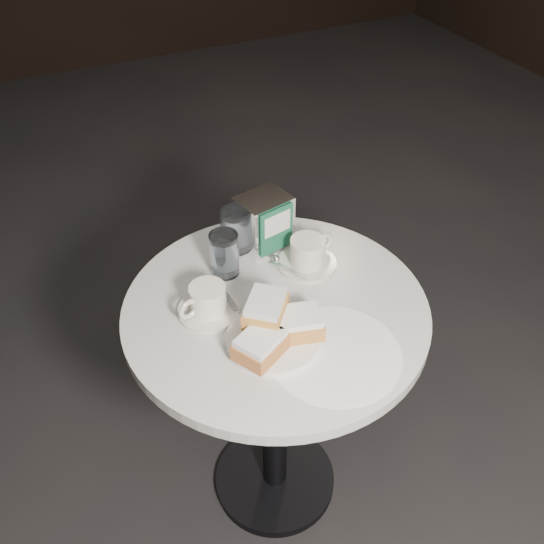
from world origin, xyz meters
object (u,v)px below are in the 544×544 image
(water_glass_left, at_px, (224,255))
(napkin_dispenser, at_px, (264,222))
(cafe_table, at_px, (275,363))
(coffee_cup_left, at_px, (208,302))
(beignet_plate, at_px, (274,330))
(coffee_cup_right, at_px, (308,254))
(water_glass_right, at_px, (235,231))

(water_glass_left, relative_size, napkin_dispenser, 0.78)
(napkin_dispenser, bearing_deg, cafe_table, -120.52)
(cafe_table, relative_size, coffee_cup_left, 4.24)
(beignet_plate, bearing_deg, water_glass_left, 91.89)
(cafe_table, height_order, napkin_dispenser, napkin_dispenser)
(coffee_cup_right, xyz_separation_m, water_glass_left, (-0.19, 0.06, 0.02))
(napkin_dispenser, bearing_deg, coffee_cup_right, -74.15)
(cafe_table, relative_size, water_glass_right, 6.55)
(water_glass_right, bearing_deg, napkin_dispenser, -13.89)
(cafe_table, height_order, beignet_plate, beignet_plate)
(coffee_cup_left, bearing_deg, napkin_dispenser, 21.24)
(cafe_table, relative_size, coffee_cup_right, 4.22)
(water_glass_right, height_order, napkin_dispenser, napkin_dispenser)
(coffee_cup_left, xyz_separation_m, napkin_dispenser, (0.22, 0.17, 0.04))
(cafe_table, distance_m, napkin_dispenser, 0.35)
(coffee_cup_right, height_order, water_glass_right, water_glass_right)
(water_glass_right, relative_size, napkin_dispenser, 0.80)
(water_glass_left, height_order, water_glass_right, water_glass_right)
(coffee_cup_left, xyz_separation_m, coffee_cup_right, (0.28, 0.05, 0.00))
(cafe_table, xyz_separation_m, water_glass_left, (-0.06, 0.16, 0.25))
(beignet_plate, height_order, coffee_cup_right, beignet_plate)
(beignet_plate, bearing_deg, water_glass_right, 81.57)
(coffee_cup_left, relative_size, napkin_dispenser, 1.23)
(beignet_plate, bearing_deg, coffee_cup_right, 47.32)
(coffee_cup_right, distance_m, water_glass_left, 0.20)
(coffee_cup_right, relative_size, napkin_dispenser, 1.23)
(cafe_table, bearing_deg, water_glass_left, 110.68)
(coffee_cup_left, bearing_deg, coffee_cup_right, -6.04)
(coffee_cup_left, height_order, water_glass_left, water_glass_left)
(cafe_table, xyz_separation_m, coffee_cup_left, (-0.15, 0.05, 0.23))
(water_glass_left, distance_m, water_glass_right, 0.09)
(coffee_cup_right, bearing_deg, beignet_plate, -146.62)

